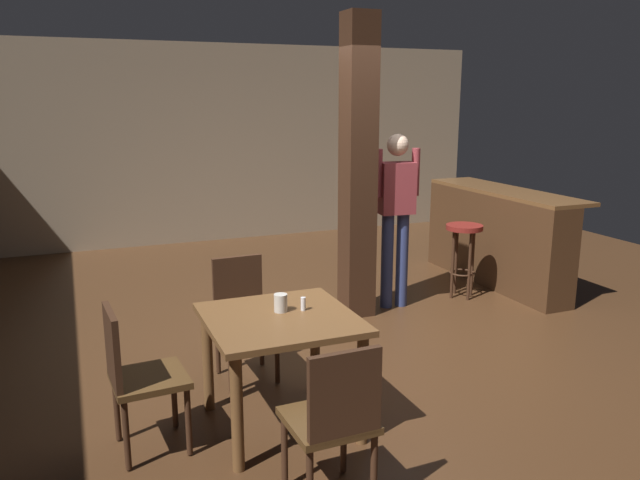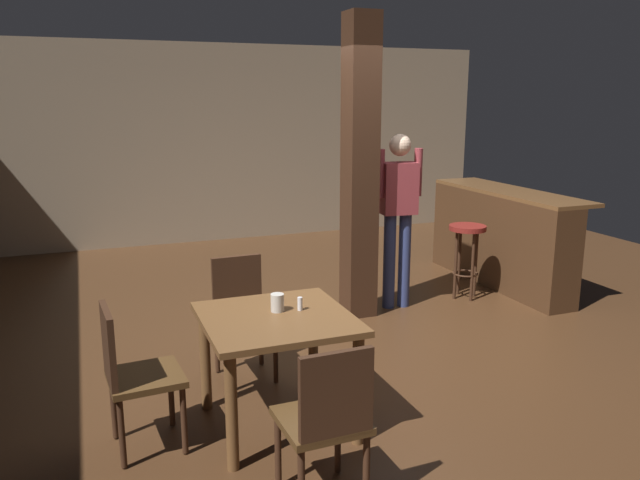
{
  "view_description": "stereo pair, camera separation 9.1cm",
  "coord_description": "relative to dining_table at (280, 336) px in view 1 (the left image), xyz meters",
  "views": [
    {
      "loc": [
        -2.09,
        -4.45,
        2.06
      ],
      "look_at": [
        -0.27,
        0.06,
        0.94
      ],
      "focal_mm": 35.0,
      "sensor_mm": 36.0,
      "label": 1
    },
    {
      "loc": [
        -2.01,
        -4.48,
        2.06
      ],
      "look_at": [
        -0.27,
        0.06,
        0.94
      ],
      "focal_mm": 35.0,
      "sensor_mm": 36.0,
      "label": 2
    }
  ],
  "objects": [
    {
      "name": "chair_west",
      "position": [
        -0.88,
        0.02,
        -0.1
      ],
      "size": [
        0.45,
        0.45,
        0.89
      ],
      "color": "#4C3319",
      "rests_on": "ground_plane"
    },
    {
      "name": "chair_south",
      "position": [
        -0.01,
        -0.89,
        -0.1
      ],
      "size": [
        0.43,
        0.43,
        0.89
      ],
      "color": "#4C3319",
      "rests_on": "ground_plane"
    },
    {
      "name": "ground_plane",
      "position": [
        0.95,
        0.97,
        -0.61
      ],
      "size": [
        10.8,
        10.8,
        0.0
      ],
      "primitive_type": "plane",
      "color": "#422816"
    },
    {
      "name": "bar_counter",
      "position": [
        3.23,
        2.09,
        -0.07
      ],
      "size": [
        0.56,
        2.15,
        1.06
      ],
      "color": "brown",
      "rests_on": "ground_plane"
    },
    {
      "name": "napkin_cup",
      "position": [
        0.03,
        0.08,
        0.18
      ],
      "size": [
        0.08,
        0.08,
        0.11
      ],
      "primitive_type": "cylinder",
      "color": "beige",
      "rests_on": "dining_table"
    },
    {
      "name": "dining_table",
      "position": [
        0.0,
        0.0,
        0.0
      ],
      "size": [
        0.91,
        0.91,
        0.74
      ],
      "color": "brown",
      "rests_on": "ground_plane"
    },
    {
      "name": "bar_stool_near",
      "position": [
        2.6,
        1.8,
        -0.02
      ],
      "size": [
        0.38,
        0.38,
        0.77
      ],
      "color": "maroon",
      "rests_on": "ground_plane"
    },
    {
      "name": "salt_shaker",
      "position": [
        0.17,
        0.05,
        0.17
      ],
      "size": [
        0.03,
        0.03,
        0.09
      ],
      "primitive_type": "cylinder",
      "color": "silver",
      "rests_on": "dining_table"
    },
    {
      "name": "chair_north",
      "position": [
        -0.02,
        0.81,
        -0.1
      ],
      "size": [
        0.43,
        0.43,
        0.89
      ],
      "color": "#4C3319",
      "rests_on": "ground_plane"
    },
    {
      "name": "standing_person",
      "position": [
        1.79,
        1.8,
        0.39
      ],
      "size": [
        0.47,
        0.23,
        1.72
      ],
      "color": "maroon",
      "rests_on": "ground_plane"
    },
    {
      "name": "pillar",
      "position": [
        1.35,
        1.74,
        0.79
      ],
      "size": [
        0.28,
        0.28,
        2.8
      ],
      "primitive_type": "cube",
      "color": "#382114",
      "rests_on": "ground_plane"
    },
    {
      "name": "wall_back",
      "position": [
        0.95,
        5.47,
        0.79
      ],
      "size": [
        8.0,
        0.1,
        2.8
      ],
      "primitive_type": "cube",
      "color": "gray",
      "rests_on": "ground_plane"
    }
  ]
}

